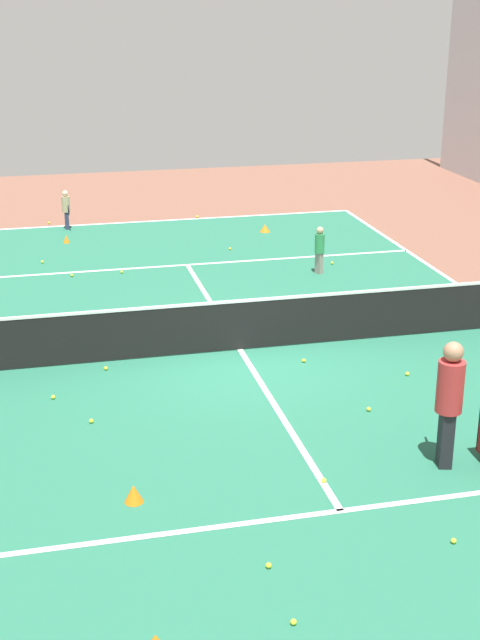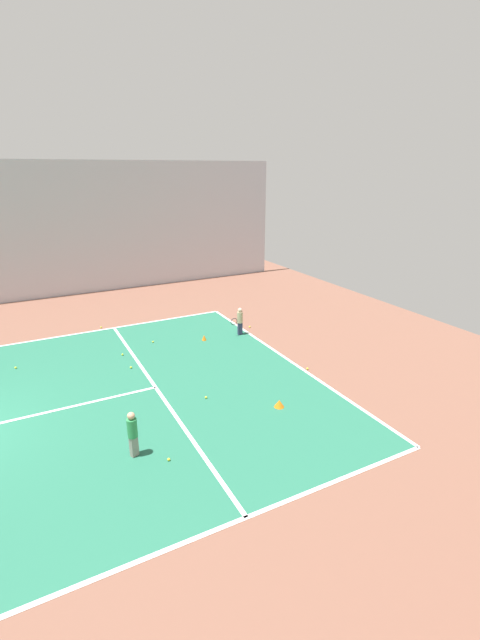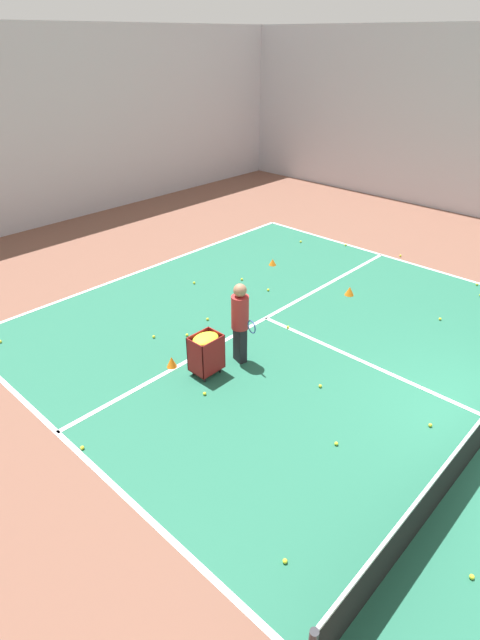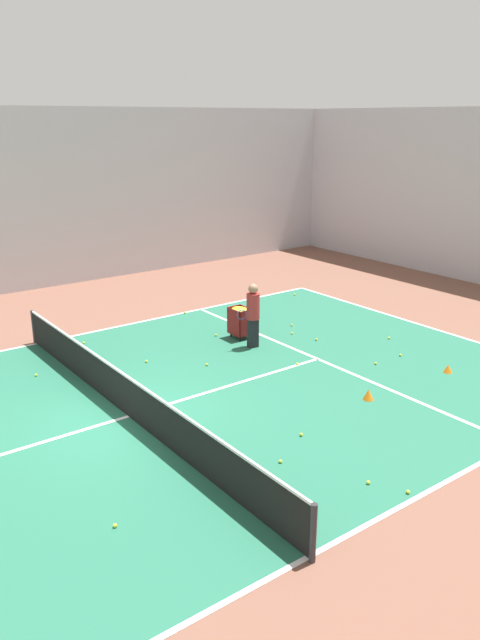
{
  "view_description": "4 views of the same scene",
  "coord_description": "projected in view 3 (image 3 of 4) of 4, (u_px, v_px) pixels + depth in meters",
  "views": [
    {
      "loc": [
        3.47,
        14.87,
        6.18
      ],
      "look_at": [
        0.0,
        0.0,
        0.58
      ],
      "focal_mm": 50.0,
      "sensor_mm": 36.0,
      "label": 1
    },
    {
      "loc": [
        -11.23,
        -2.6,
        6.18
      ],
      "look_at": [
        2.66,
        -9.87,
        0.6
      ],
      "focal_mm": 24.0,
      "sensor_mm": 36.0,
      "label": 2
    },
    {
      "loc": [
        -8.34,
        -1.37,
        6.18
      ],
      "look_at": [
        -1.79,
        4.82,
        1.01
      ],
      "focal_mm": 28.0,
      "sensor_mm": 36.0,
      "label": 3
    },
    {
      "loc": [
        11.23,
        -5.38,
        6.18
      ],
      "look_at": [
        -2.63,
        4.99,
        0.55
      ],
      "focal_mm": 35.0,
      "sensor_mm": 36.0,
      "label": 4
    }
  ],
  "objects": [
    {
      "name": "tennis_ball_28",
      "position": [
        194.0,
        283.0,
        14.19
      ],
      "size": [
        0.07,
        0.07,
        0.07
      ],
      "primitive_type": "sphere",
      "color": "yellow",
      "rests_on": "ground"
    },
    {
      "name": "tennis_ball_22",
      "position": [
        430.0,
        425.0,
        9.02
      ],
      "size": [
        0.07,
        0.07,
        0.07
      ],
      "primitive_type": "sphere",
      "color": "yellow",
      "rests_on": "ground"
    },
    {
      "name": "tennis_ball_5",
      "position": [
        320.0,
        386.0,
        10.03
      ],
      "size": [
        0.07,
        0.07,
        0.07
      ],
      "primitive_type": "sphere",
      "color": "yellow",
      "rests_on": "ground"
    },
    {
      "name": "tennis_ball_10",
      "position": [
        301.0,
        242.0,
        17.01
      ],
      "size": [
        0.07,
        0.07,
        0.07
      ],
      "primitive_type": "sphere",
      "color": "yellow",
      "rests_on": "ground"
    },
    {
      "name": "line_service_far",
      "position": [
        266.0,
        318.0,
        12.5
      ],
      "size": [
        11.41,
        0.1,
        0.0
      ],
      "primitive_type": "cube",
      "color": "white",
      "rests_on": "ground"
    },
    {
      "name": "tennis_ball_24",
      "position": [
        268.0,
        290.0,
        13.8
      ],
      "size": [
        0.07,
        0.07,
        0.07
      ],
      "primitive_type": "sphere",
      "color": "yellow",
      "rests_on": "ground"
    },
    {
      "name": "tennis_ball_21",
      "position": [
        480.0,
        295.0,
        13.52
      ],
      "size": [
        0.07,
        0.07,
        0.07
      ],
      "primitive_type": "sphere",
      "color": "yellow",
      "rests_on": "ground"
    },
    {
      "name": "training_cone_4",
      "position": [
        172.0,
        362.0,
        10.6
      ],
      "size": [
        0.22,
        0.22,
        0.25
      ],
      "primitive_type": "cone",
      "color": "orange",
      "rests_on": "ground"
    },
    {
      "name": "tennis_ball_26",
      "position": [
        187.0,
        335.0,
        11.73
      ],
      "size": [
        0.07,
        0.07,
        0.07
      ],
      "primitive_type": "sphere",
      "color": "yellow",
      "rests_on": "ground"
    },
    {
      "name": "tennis_ball_9",
      "position": [
        346.0,
        245.0,
        16.76
      ],
      "size": [
        0.07,
        0.07,
        0.07
      ],
      "primitive_type": "sphere",
      "color": "yellow",
      "rests_on": "ground"
    },
    {
      "name": "tennis_ball_6",
      "position": [
        288.0,
        327.0,
        12.04
      ],
      "size": [
        0.07,
        0.07,
        0.07
      ],
      "primitive_type": "sphere",
      "color": "yellow",
      "rests_on": "ground"
    },
    {
      "name": "hall_enclosure_far",
      "position": [
        36.0,
        131.0,
        17.19
      ],
      "size": [
        23.26,
        0.15,
        6.58
      ],
      "color": "silver",
      "rests_on": "ground"
    },
    {
      "name": "training_cone_1",
      "position": [
        350.0,
        291.0,
        13.54
      ],
      "size": [
        0.25,
        0.25,
        0.25
      ],
      "primitive_type": "cone",
      "color": "orange",
      "rests_on": "ground"
    },
    {
      "name": "tennis_ball_7",
      "position": [
        336.0,
        444.0,
        8.61
      ],
      "size": [
        0.07,
        0.07,
        0.07
      ],
      "primitive_type": "sphere",
      "color": "yellow",
      "rests_on": "ground"
    },
    {
      "name": "coach_at_net",
      "position": [
        240.0,
        318.0,
        10.36
      ],
      "size": [
        0.45,
        0.73,
        1.84
      ],
      "rotation": [
        0.0,
        0.0,
        -1.82
      ],
      "color": "black",
      "rests_on": "ground"
    },
    {
      "name": "tennis_ball_27",
      "position": [
        400.0,
        256.0,
        15.93
      ],
      "size": [
        0.07,
        0.07,
        0.07
      ],
      "primitive_type": "sphere",
      "color": "yellow",
      "rests_on": "ground"
    },
    {
      "name": "tennis_ball_11",
      "position": [
        208.0,
        319.0,
        12.38
      ],
      "size": [
        0.07,
        0.07,
        0.07
      ],
      "primitive_type": "sphere",
      "color": "yellow",
      "rests_on": "ground"
    },
    {
      "name": "tennis_ball_18",
      "position": [
        472.0,
        577.0,
        6.5
      ],
      "size": [
        0.07,
        0.07,
        0.07
      ],
      "primitive_type": "sphere",
      "color": "yellow",
      "rests_on": "ground"
    },
    {
      "name": "tennis_ball_15",
      "position": [
        477.0,
        284.0,
        14.1
      ],
      "size": [
        0.07,
        0.07,
        0.07
      ],
      "primitive_type": "sphere",
      "color": "yellow",
      "rests_on": "ground"
    },
    {
      "name": "line_baseline_far",
      "position": [
        152.0,
        267.0,
        15.24
      ],
      "size": [
        11.41,
        0.1,
        0.0
      ],
      "primitive_type": "cube",
      "color": "white",
      "rests_on": "ground"
    },
    {
      "name": "tennis_ball_1",
      "position": [
        82.0,
        448.0,
        8.53
      ],
      "size": [
        0.07,
        0.07,
        0.07
      ],
      "primitive_type": "sphere",
      "color": "yellow",
      "rests_on": "ground"
    },
    {
      "name": "tennis_ball_30",
      "position": [
        242.0,
        279.0,
        14.4
      ],
      "size": [
        0.07,
        0.07,
        0.07
      ],
      "primitive_type": "sphere",
      "color": "yellow",
      "rests_on": "ground"
    },
    {
      "name": "training_cone_3",
      "position": [
        273.0,
        262.0,
        15.32
      ],
      "size": [
        0.23,
        0.23,
        0.2
      ],
      "primitive_type": "cone",
      "color": "orange",
      "rests_on": "ground"
    },
    {
      "name": "ball_cart",
      "position": [
        206.0,
        347.0,
        10.14
      ],
      "size": [
        0.63,
        0.49,
        0.93
      ],
      "color": "maroon",
      "rests_on": "ground"
    },
    {
      "name": "tennis_ball_17",
      "position": [
        440.0,
        319.0,
        12.39
      ],
      "size": [
        0.07,
        0.07,
        0.07
      ],
      "primitive_type": "sphere",
      "color": "yellow",
      "rests_on": "ground"
    },
    {
      "name": "tennis_ball_13",
      "position": [
        205.0,
        394.0,
        9.81
      ],
      "size": [
        0.07,
        0.07,
        0.07
      ],
      "primitive_type": "sphere",
      "color": "yellow",
      "rests_on": "ground"
    },
    {
      "name": "tennis_ball_16",
      "position": [
        154.0,
        337.0,
        11.66
      ],
      "size": [
        0.07,
        0.07,
        0.07
      ],
      "primitive_type": "sphere",
      "color": "yellow",
      "rests_on": "ground"
    },
    {
      "name": "tennis_ball_2",
      "position": [
        0.0,
        342.0,
        11.47
      ],
      "size": [
        0.07,
        0.07,
        0.07
      ],
      "primitive_type": "sphere",
      "color": "yellow",
      "rests_on": "ground"
    },
    {
      "name": "tennis_ball_20",
      "position": [
        285.0,
        561.0,
        6.69
      ],
      "size": [
        0.07,
        0.07,
        0.07
      ],
      "primitive_type": "sphere",
      "color": "yellow",
      "rests_on": "ground"
    }
  ]
}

